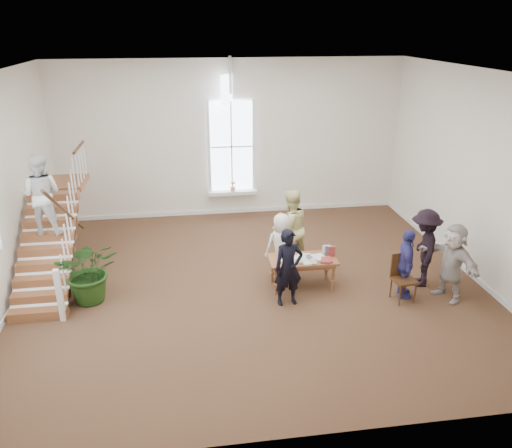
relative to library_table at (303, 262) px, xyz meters
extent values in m
plane|color=#44281A|center=(-1.05, 0.31, -0.60)|extent=(10.00, 10.00, 0.00)
plane|color=white|center=(-1.05, 4.81, 1.65)|extent=(10.00, 0.00, 10.00)
plane|color=white|center=(-1.05, -4.19, 1.65)|extent=(10.00, 0.00, 10.00)
plane|color=white|center=(3.95, 0.31, 1.65)|extent=(0.00, 9.00, 9.00)
plane|color=white|center=(-1.05, 0.31, 3.90)|extent=(10.00, 10.00, 0.00)
cube|color=white|center=(-1.05, 4.63, 0.10)|extent=(1.45, 0.28, 0.10)
plane|color=white|center=(-1.05, 4.75, 1.45)|extent=(2.60, 0.00, 2.60)
plane|color=white|center=(-1.05, 4.75, 3.05)|extent=(0.60, 0.60, 0.85)
cube|color=white|center=(-1.05, 4.78, -0.54)|extent=(10.00, 0.04, 0.12)
imported|color=pink|center=(-1.05, 4.60, 0.30)|extent=(0.17, 0.17, 0.30)
cube|color=brown|center=(-5.40, -0.49, -0.50)|extent=(1.10, 0.30, 0.20)
cube|color=brown|center=(-5.40, -0.19, -0.30)|extent=(1.10, 0.30, 0.20)
cube|color=brown|center=(-5.40, 0.11, -0.10)|extent=(1.10, 0.30, 0.20)
cube|color=brown|center=(-5.40, 0.41, 0.10)|extent=(1.10, 0.30, 0.20)
cube|color=brown|center=(-5.40, 0.71, 0.30)|extent=(1.10, 0.30, 0.20)
cube|color=brown|center=(-5.40, 1.01, 0.50)|extent=(1.10, 0.30, 0.20)
cube|color=brown|center=(-5.40, 1.31, 0.70)|extent=(1.10, 0.30, 0.20)
cube|color=brown|center=(-5.40, 1.61, 0.90)|extent=(1.10, 0.30, 0.20)
cube|color=brown|center=(-5.40, 1.91, 1.10)|extent=(1.10, 0.30, 0.20)
cube|color=brown|center=(-5.40, 2.81, 1.14)|extent=(1.10, 1.20, 0.12)
cube|color=white|center=(-4.91, -0.64, -0.05)|extent=(0.10, 0.10, 1.10)
cylinder|color=#33190E|center=(-4.90, 0.71, 1.15)|extent=(0.07, 2.74, 1.86)
imported|color=silver|center=(-5.40, 1.01, 1.46)|extent=(0.94, 0.79, 1.72)
cube|color=brown|center=(-0.01, 0.02, 0.05)|extent=(1.45, 0.74, 0.05)
cube|color=brown|center=(-0.01, 0.02, -0.03)|extent=(1.33, 0.62, 0.10)
cylinder|color=brown|center=(-0.63, -0.24, -0.29)|extent=(0.07, 0.07, 0.63)
cylinder|color=brown|center=(0.61, -0.25, -0.29)|extent=(0.07, 0.07, 0.63)
cylinder|color=brown|center=(-0.62, 0.29, -0.29)|extent=(0.07, 0.07, 0.63)
cylinder|color=brown|center=(0.62, 0.27, -0.29)|extent=(0.07, 0.07, 0.63)
cube|color=silver|center=(0.09, 0.09, 0.09)|extent=(0.24, 0.26, 0.04)
cube|color=beige|center=(0.01, -0.21, 0.09)|extent=(0.17, 0.30, 0.04)
cube|color=tan|center=(-0.16, -0.12, 0.10)|extent=(0.22, 0.31, 0.04)
cube|color=silver|center=(0.24, -0.01, 0.09)|extent=(0.21, 0.27, 0.04)
cube|color=#4C5972|center=(-0.45, -0.04, 0.09)|extent=(0.21, 0.23, 0.04)
cube|color=maroon|center=(0.50, -0.15, 0.09)|extent=(0.21, 0.31, 0.04)
cube|color=white|center=(-0.42, -0.19, 0.09)|extent=(0.17, 0.30, 0.04)
cube|color=#BFB299|center=(-0.34, 0.02, 0.09)|extent=(0.26, 0.31, 0.03)
cube|color=silver|center=(0.37, 0.01, 0.09)|extent=(0.24, 0.28, 0.04)
cube|color=beige|center=(-0.03, 0.00, 0.10)|extent=(0.25, 0.33, 0.05)
cube|color=tan|center=(0.17, -0.19, 0.09)|extent=(0.18, 0.29, 0.03)
cube|color=silver|center=(0.35, -0.10, 0.10)|extent=(0.23, 0.25, 0.05)
cube|color=#4C5972|center=(0.11, 0.00, 0.10)|extent=(0.18, 0.22, 0.04)
cube|color=maroon|center=(0.44, -0.20, 0.10)|extent=(0.27, 0.31, 0.05)
cube|color=white|center=(-0.13, -0.01, 0.10)|extent=(0.20, 0.21, 0.06)
cube|color=#BFB299|center=(-0.15, -0.10, 0.10)|extent=(0.17, 0.29, 0.05)
cube|color=silver|center=(-0.38, -0.10, 0.09)|extent=(0.27, 0.31, 0.04)
imported|color=black|center=(-0.46, -0.63, 0.21)|extent=(0.64, 0.46, 1.63)
imported|color=silver|center=(-0.36, 0.62, 0.14)|extent=(0.79, 0.58, 1.49)
imported|color=beige|center=(-0.06, 1.12, 0.33)|extent=(1.09, 0.98, 1.86)
imported|color=#393681|center=(2.01, -0.70, 0.15)|extent=(0.60, 0.95, 1.51)
imported|color=black|center=(2.61, -0.25, 0.27)|extent=(0.99, 1.28, 1.74)
imported|color=#BCB0AA|center=(2.91, -0.90, 0.23)|extent=(0.96, 1.62, 1.67)
imported|color=#1D3E13|center=(-4.45, 0.08, 0.08)|extent=(1.33, 1.18, 1.38)
cube|color=#33190E|center=(1.94, -0.86, -0.14)|extent=(0.50, 0.50, 0.05)
cube|color=#33190E|center=(1.91, -0.66, 0.14)|extent=(0.44, 0.11, 0.52)
cylinder|color=#33190E|center=(1.79, -1.06, -0.38)|extent=(0.04, 0.04, 0.46)
cylinder|color=#33190E|center=(2.14, -1.00, -0.38)|extent=(0.04, 0.04, 0.46)
cylinder|color=#33190E|center=(1.73, -0.71, -0.38)|extent=(0.04, 0.04, 0.46)
cylinder|color=#33190E|center=(2.08, -0.66, -0.38)|extent=(0.04, 0.04, 0.46)
camera|label=1|loc=(-2.39, -9.39, 4.79)|focal=35.00mm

